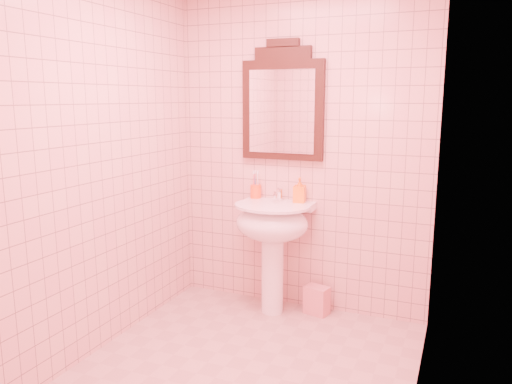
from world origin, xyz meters
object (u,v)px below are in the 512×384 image
at_px(pedestal_sink, 272,230).
at_px(soap_dispenser, 300,190).
at_px(toothbrush_cup, 256,191).
at_px(towel, 317,300).
at_px(mirror, 282,105).

distance_m(pedestal_sink, soap_dispenser, 0.37).
bearing_deg(toothbrush_cup, pedestal_sink, -40.30).
xyz_separation_m(toothbrush_cup, soap_dispenser, (0.38, -0.03, 0.04)).
distance_m(soap_dispenser, towel, 0.87).
distance_m(pedestal_sink, mirror, 0.96).
xyz_separation_m(pedestal_sink, soap_dispenser, (0.16, 0.15, 0.30)).
height_order(mirror, toothbrush_cup, mirror).
bearing_deg(towel, toothbrush_cup, 172.46).
relative_size(pedestal_sink, towel, 3.94).
bearing_deg(soap_dispenser, toothbrush_cup, 170.38).
bearing_deg(towel, mirror, 164.37).
bearing_deg(mirror, towel, -15.63).
distance_m(pedestal_sink, toothbrush_cup, 0.38).
bearing_deg(toothbrush_cup, soap_dispenser, -3.94).
distance_m(pedestal_sink, towel, 0.65).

